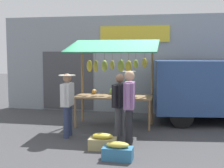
{
  "coord_description": "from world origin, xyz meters",
  "views": [
    {
      "loc": [
        -1.62,
        8.59,
        2.1
      ],
      "look_at": [
        0.0,
        0.3,
        1.25
      ],
      "focal_mm": 49.39,
      "sensor_mm": 36.0,
      "label": 1
    }
  ],
  "objects_px": {
    "parked_van": "(223,86)",
    "market_stall": "(114,72)",
    "shopper_with_ponytail": "(67,100)",
    "produce_crate_side": "(118,152)",
    "vendor_with_sunhat": "(129,91)",
    "produce_crate_near": "(103,142)",
    "shopper_with_shopping_bag": "(129,102)",
    "shopper_in_striped_shirt": "(120,101)"
  },
  "relations": [
    {
      "from": "vendor_with_sunhat",
      "to": "produce_crate_near",
      "type": "bearing_deg",
      "value": -12.29
    },
    {
      "from": "shopper_with_ponytail",
      "to": "parked_van",
      "type": "height_order",
      "value": "parked_van"
    },
    {
      "from": "vendor_with_sunhat",
      "to": "parked_van",
      "type": "height_order",
      "value": "parked_van"
    },
    {
      "from": "vendor_with_sunhat",
      "to": "produce_crate_side",
      "type": "xyz_separation_m",
      "value": [
        -0.28,
        3.52,
        -0.76
      ]
    },
    {
      "from": "shopper_with_ponytail",
      "to": "parked_van",
      "type": "relative_size",
      "value": 0.35
    },
    {
      "from": "market_stall",
      "to": "shopper_with_shopping_bag",
      "type": "distance_m",
      "value": 1.97
    },
    {
      "from": "shopper_with_shopping_bag",
      "to": "shopper_in_striped_shirt",
      "type": "xyz_separation_m",
      "value": [
        0.31,
        -0.49,
        -0.08
      ]
    },
    {
      "from": "parked_van",
      "to": "shopper_with_shopping_bag",
      "type": "bearing_deg",
      "value": 41.6
    },
    {
      "from": "vendor_with_sunhat",
      "to": "shopper_in_striped_shirt",
      "type": "bearing_deg",
      "value": -7.6
    },
    {
      "from": "market_stall",
      "to": "produce_crate_near",
      "type": "distance_m",
      "value": 2.65
    },
    {
      "from": "shopper_in_striped_shirt",
      "to": "parked_van",
      "type": "bearing_deg",
      "value": -36.19
    },
    {
      "from": "shopper_with_ponytail",
      "to": "produce_crate_side",
      "type": "xyz_separation_m",
      "value": [
        -1.53,
        1.42,
        -0.77
      ]
    },
    {
      "from": "market_stall",
      "to": "produce_crate_side",
      "type": "bearing_deg",
      "value": 102.08
    },
    {
      "from": "shopper_with_shopping_bag",
      "to": "produce_crate_near",
      "type": "bearing_deg",
      "value": 130.16
    },
    {
      "from": "vendor_with_sunhat",
      "to": "produce_crate_side",
      "type": "height_order",
      "value": "vendor_with_sunhat"
    },
    {
      "from": "market_stall",
      "to": "shopper_with_ponytail",
      "type": "bearing_deg",
      "value": 57.08
    },
    {
      "from": "vendor_with_sunhat",
      "to": "shopper_in_striped_shirt",
      "type": "distance_m",
      "value": 1.96
    },
    {
      "from": "produce_crate_near",
      "to": "vendor_with_sunhat",
      "type": "bearing_deg",
      "value": -93.28
    },
    {
      "from": "shopper_with_ponytail",
      "to": "shopper_in_striped_shirt",
      "type": "relative_size",
      "value": 1.0
    },
    {
      "from": "shopper_in_striped_shirt",
      "to": "produce_crate_side",
      "type": "height_order",
      "value": "shopper_in_striped_shirt"
    },
    {
      "from": "shopper_with_ponytail",
      "to": "market_stall",
      "type": "bearing_deg",
      "value": -34.77
    },
    {
      "from": "vendor_with_sunhat",
      "to": "parked_van",
      "type": "xyz_separation_m",
      "value": [
        -2.81,
        -0.36,
        0.2
      ]
    },
    {
      "from": "shopper_in_striped_shirt",
      "to": "produce_crate_near",
      "type": "relative_size",
      "value": 2.57
    },
    {
      "from": "vendor_with_sunhat",
      "to": "shopper_in_striped_shirt",
      "type": "xyz_separation_m",
      "value": [
        -0.05,
        1.96,
        -0.01
      ]
    },
    {
      "from": "market_stall",
      "to": "produce_crate_near",
      "type": "bearing_deg",
      "value": 94.21
    },
    {
      "from": "shopper_with_ponytail",
      "to": "produce_crate_side",
      "type": "bearing_deg",
      "value": -134.74
    },
    {
      "from": "produce_crate_near",
      "to": "market_stall",
      "type": "bearing_deg",
      "value": -85.79
    },
    {
      "from": "produce_crate_near",
      "to": "produce_crate_side",
      "type": "xyz_separation_m",
      "value": [
        -0.44,
        0.6,
        0.0
      ]
    },
    {
      "from": "shopper_with_ponytail",
      "to": "produce_crate_side",
      "type": "distance_m",
      "value": 2.22
    },
    {
      "from": "shopper_with_ponytail",
      "to": "parked_van",
      "type": "bearing_deg",
      "value": -60.67
    },
    {
      "from": "shopper_with_shopping_bag",
      "to": "shopper_with_ponytail",
      "type": "bearing_deg",
      "value": 75.49
    },
    {
      "from": "vendor_with_sunhat",
      "to": "parked_van",
      "type": "relative_size",
      "value": 0.34
    },
    {
      "from": "shopper_with_shopping_bag",
      "to": "shopper_in_striped_shirt",
      "type": "distance_m",
      "value": 0.58
    },
    {
      "from": "shopper_in_striped_shirt",
      "to": "produce_crate_side",
      "type": "xyz_separation_m",
      "value": [
        -0.23,
        1.56,
        -0.75
      ]
    },
    {
      "from": "parked_van",
      "to": "produce_crate_side",
      "type": "height_order",
      "value": "parked_van"
    },
    {
      "from": "vendor_with_sunhat",
      "to": "produce_crate_near",
      "type": "height_order",
      "value": "vendor_with_sunhat"
    },
    {
      "from": "vendor_with_sunhat",
      "to": "shopper_with_shopping_bag",
      "type": "relative_size",
      "value": 0.93
    },
    {
      "from": "parked_van",
      "to": "market_stall",
      "type": "bearing_deg",
      "value": 11.13
    },
    {
      "from": "market_stall",
      "to": "shopper_with_ponytail",
      "type": "xyz_separation_m",
      "value": [
        0.92,
        1.42,
        -0.62
      ]
    },
    {
      "from": "market_stall",
      "to": "parked_van",
      "type": "distance_m",
      "value": 3.34
    },
    {
      "from": "vendor_with_sunhat",
      "to": "produce_crate_near",
      "type": "distance_m",
      "value": 3.02
    },
    {
      "from": "shopper_with_shopping_bag",
      "to": "parked_van",
      "type": "relative_size",
      "value": 0.37
    }
  ]
}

